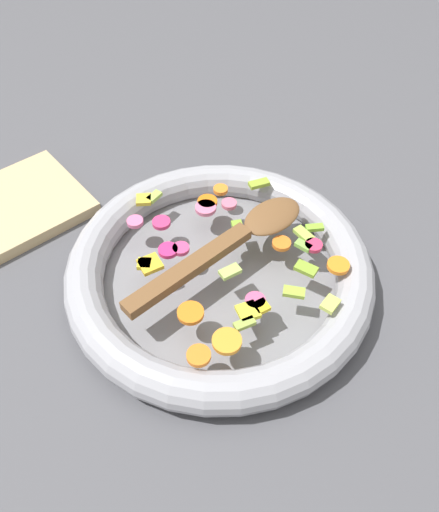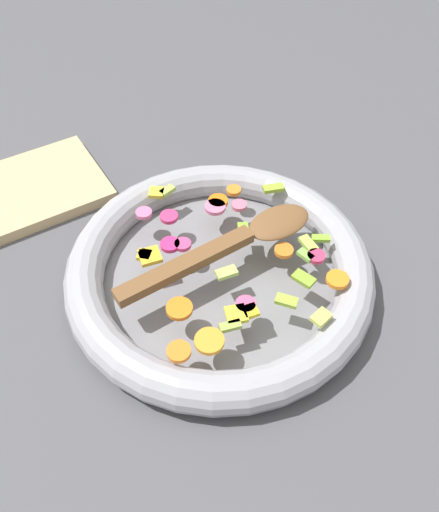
% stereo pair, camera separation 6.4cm
% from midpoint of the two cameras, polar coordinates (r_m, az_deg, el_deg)
% --- Properties ---
extents(ground_plane, '(4.00, 4.00, 0.00)m').
position_cam_midpoint_polar(ground_plane, '(0.68, 2.70, -2.94)').
color(ground_plane, '#4C4C51').
extents(skillet, '(0.40, 0.40, 0.05)m').
position_cam_midpoint_polar(skillet, '(0.66, 2.77, -1.76)').
color(skillet, slate).
rests_on(skillet, ground_plane).
extents(chopped_vegetables, '(0.28, 0.32, 0.01)m').
position_cam_midpoint_polar(chopped_vegetables, '(0.63, 4.00, -0.15)').
color(chopped_vegetables, orange).
rests_on(chopped_vegetables, skillet).
extents(wooden_spoon, '(0.28, 0.06, 0.01)m').
position_cam_midpoint_polar(wooden_spoon, '(0.64, 5.00, 1.68)').
color(wooden_spoon, brown).
rests_on(wooden_spoon, chopped_vegetables).
extents(cutting_board, '(0.22, 0.17, 0.02)m').
position_cam_midpoint_polar(cutting_board, '(0.83, -18.57, 7.14)').
color(cutting_board, tan).
rests_on(cutting_board, ground_plane).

